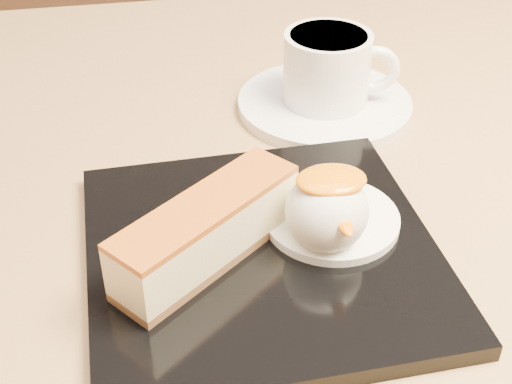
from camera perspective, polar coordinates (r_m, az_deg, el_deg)
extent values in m
cube|color=brown|center=(0.53, -0.81, -2.25)|extent=(0.80, 0.80, 0.04)
cube|color=black|center=(0.46, 0.46, -4.87)|extent=(0.23, 0.23, 0.01)
cube|color=brown|center=(0.45, -3.85, -4.94)|extent=(0.13, 0.11, 0.01)
cube|color=beige|center=(0.43, -3.95, -3.01)|extent=(0.13, 0.11, 0.03)
cube|color=#943F10|center=(0.42, -4.05, -1.08)|extent=(0.13, 0.11, 0.00)
cylinder|color=white|center=(0.48, 6.05, -2.14)|extent=(0.09, 0.09, 0.01)
sphere|color=white|center=(0.44, 5.68, -1.53)|extent=(0.05, 0.05, 0.05)
ellipsoid|color=orange|center=(0.43, 6.04, 0.97)|extent=(0.04, 0.03, 0.01)
ellipsoid|color=#2D8B3F|center=(0.48, 2.01, -0.72)|extent=(0.02, 0.02, 0.00)
ellipsoid|color=#2D8B3F|center=(0.49, 3.14, -0.10)|extent=(0.02, 0.02, 0.00)
ellipsoid|color=#2D8B3F|center=(0.49, 0.75, -0.21)|extent=(0.01, 0.02, 0.00)
cylinder|color=white|center=(0.63, 5.49, 7.00)|extent=(0.15, 0.15, 0.01)
cylinder|color=white|center=(0.61, 5.68, 9.85)|extent=(0.07, 0.07, 0.06)
cylinder|color=black|center=(0.60, 5.84, 12.25)|extent=(0.06, 0.06, 0.00)
torus|color=white|center=(0.61, 9.50, 9.65)|extent=(0.04, 0.02, 0.04)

